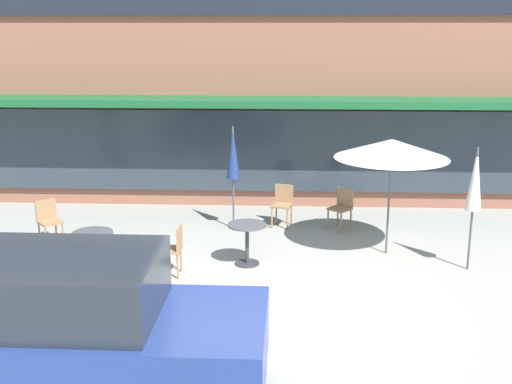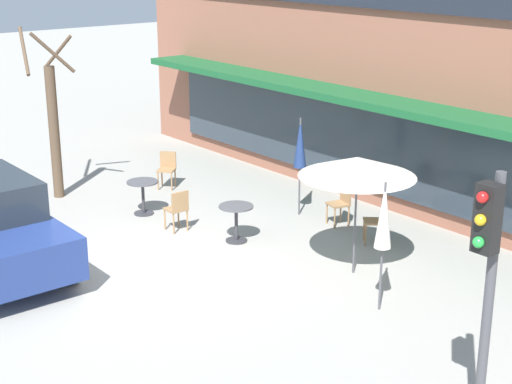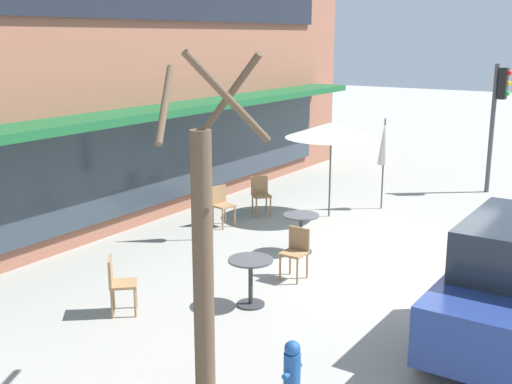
# 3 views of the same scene
# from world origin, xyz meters

# --- Properties ---
(ground_plane) EXTENTS (80.00, 80.00, 0.00)m
(ground_plane) POSITION_xyz_m (0.00, 0.00, 0.00)
(ground_plane) COLOR #9E9B93
(building_facade) EXTENTS (17.94, 9.10, 6.91)m
(building_facade) POSITION_xyz_m (0.00, 9.96, 3.45)
(building_facade) COLOR #935B47
(building_facade) RESTS_ON ground
(cafe_table_near_wall) EXTENTS (0.70, 0.70, 0.76)m
(cafe_table_near_wall) POSITION_xyz_m (-0.09, 2.14, 0.52)
(cafe_table_near_wall) COLOR #333338
(cafe_table_near_wall) RESTS_ON ground
(cafe_table_streetside) EXTENTS (0.70, 0.70, 0.76)m
(cafe_table_streetside) POSITION_xyz_m (-2.72, 1.56, 0.52)
(cafe_table_streetside) COLOR #333338
(cafe_table_streetside) RESTS_ON ground
(patio_umbrella_green_folded) EXTENTS (2.10, 2.10, 2.20)m
(patio_umbrella_green_folded) POSITION_xyz_m (2.52, 2.83, 2.02)
(patio_umbrella_green_folded) COLOR #4C4C51
(patio_umbrella_green_folded) RESTS_ON ground
(patio_umbrella_cream_folded) EXTENTS (0.28, 0.28, 2.20)m
(patio_umbrella_cream_folded) POSITION_xyz_m (3.84, 2.08, 1.63)
(patio_umbrella_cream_folded) COLOR #4C4C51
(patio_umbrella_cream_folded) RESTS_ON ground
(patio_umbrella_corner_open) EXTENTS (0.28, 0.28, 2.20)m
(patio_umbrella_corner_open) POSITION_xyz_m (-0.50, 4.22, 1.63)
(patio_umbrella_corner_open) COLOR #4C4C51
(patio_umbrella_corner_open) RESTS_ON ground
(cafe_chair_0) EXTENTS (0.56, 0.56, 0.89)m
(cafe_chair_0) POSITION_xyz_m (1.79, 4.26, 0.53)
(cafe_chair_0) COLOR #9E754C
(cafe_chair_0) RESTS_ON ground
(cafe_chair_1) EXTENTS (0.40, 0.40, 0.89)m
(cafe_chair_1) POSITION_xyz_m (-1.32, 1.54, 0.53)
(cafe_chair_1) COLOR #9E754C
(cafe_chair_1) RESTS_ON ground
(cafe_chair_2) EXTENTS (0.49, 0.49, 0.89)m
(cafe_chair_2) POSITION_xyz_m (0.54, 4.48, 0.53)
(cafe_chair_2) COLOR #9E754C
(cafe_chair_2) RESTS_ON ground
(cafe_chair_3) EXTENTS (0.56, 0.56, 0.89)m
(cafe_chair_3) POSITION_xyz_m (-4.06, 3.06, 0.53)
(cafe_chair_3) COLOR #9E754C
(cafe_chair_3) RESTS_ON ground
(parked_sedan) EXTENTS (4.21, 2.05, 1.76)m
(parked_sedan) POSITION_xyz_m (-1.75, -2.28, 0.88)
(parked_sedan) COLOR navy
(parked_sedan) RESTS_ON ground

